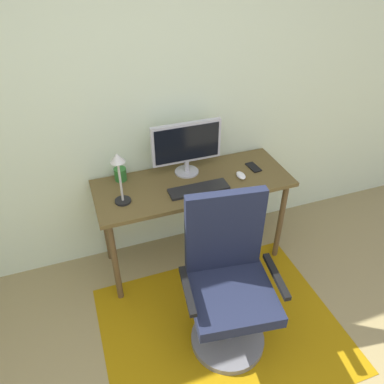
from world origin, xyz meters
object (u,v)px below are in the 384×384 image
Objects in this scene: coffee_cup at (120,174)px; cell_phone at (253,167)px; desk at (193,191)px; monitor at (186,145)px; computer_mouse at (241,175)px; office_chair at (228,287)px; keyboard at (199,189)px; desk_lamp at (119,170)px.

coffee_cup reaches higher than cell_phone.
monitor is at bearing 91.98° from desk.
computer_mouse is 0.10× the size of office_chair.
monitor is 0.53m from coffee_cup.
keyboard is 0.52m from cell_phone.
monitor is 0.57m from cell_phone.
coffee_cup is (-0.84, 0.27, 0.03)m from computer_mouse.
cell_phone is 0.13× the size of office_chair.
office_chair reaches higher than coffee_cup.
coffee_cup is (-0.49, 0.32, 0.04)m from keyboard.
computer_mouse is at bearing 0.19° from desk_lamp.
monitor is 0.48× the size of office_chair.
keyboard reaches higher than cell_phone.
keyboard is 0.71m from office_chair.
desk_lamp is at bearing -172.69° from desk.
keyboard is 1.15× the size of desk_lamp.
monitor is 1.04m from office_chair.
cell_phone is 1.07m from desk_lamp.
desk_lamp reaches higher than keyboard.
monitor is 0.56m from desk_lamp.
desk is 0.15m from keyboard.
desk is 0.64m from desk_lamp.
cell_phone is at bearing 30.43° from computer_mouse.
office_chair is at bearing -64.82° from coffee_cup.
cell_phone is (0.99, -0.18, -0.04)m from coffee_cup.
computer_mouse is 0.88m from coffee_cup.
monitor is at bearing 150.59° from computer_mouse.
monitor reaches higher than keyboard.
desk_lamp is at bearing -158.90° from monitor.
office_chair is at bearing -119.67° from computer_mouse.
computer_mouse is 0.18m from cell_phone.
computer_mouse is at bearing -29.41° from monitor.
desk is at bearing 169.46° from computer_mouse.
cell_phone is at bearing 2.66° from desk.
coffee_cup is 0.34m from desk_lamp.
coffee_cup reaches higher than computer_mouse.
office_chair reaches higher than keyboard.
keyboard is at bearing -90.07° from desk.
monitor is 0.46m from computer_mouse.
keyboard is at bearing -32.63° from coffee_cup.
desk_lamp is (-0.04, -0.27, 0.21)m from coffee_cup.
monitor is at bearing 95.58° from office_chair.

